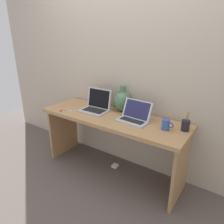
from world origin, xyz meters
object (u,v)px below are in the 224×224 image
coffee_mug (166,125)px  scissors (63,111)px  pen_cup (186,125)px  power_brick (115,166)px  laptop_left (96,105)px  laptop_right (135,115)px  green_vase (123,101)px

coffee_mug → scissors: (-1.18, -0.19, -0.05)m
coffee_mug → pen_cup: bearing=28.1°
scissors → power_brick: bearing=25.6°
laptop_left → scissors: bearing=-142.5°
coffee_mug → scissors: coffee_mug is taller
laptop_right → scissors: laptop_right is taller
laptop_right → pen_cup: (0.51, 0.05, -0.00)m
laptop_left → pen_cup: size_ratio=1.84×
coffee_mug → power_brick: coffee_mug is taller
scissors → laptop_left: bearing=37.5°
pen_cup → scissors: pen_cup is taller
green_vase → coffee_mug: green_vase is taller
coffee_mug → pen_cup: pen_cup is taller
green_vase → coffee_mug: size_ratio=2.63×
laptop_right → scissors: (-0.83, -0.22, -0.05)m
laptop_left → green_vase: size_ratio=1.11×
laptop_right → pen_cup: laptop_right is taller
scissors → power_brick: scissors is taller
laptop_left → scissors: laptop_left is taller
laptop_left → pen_cup: laptop_left is taller
green_vase → scissors: green_vase is taller
coffee_mug → pen_cup: (0.16, 0.08, 0.00)m
scissors → power_brick: 0.94m
laptop_left → green_vase: (0.26, 0.16, 0.06)m
scissors → green_vase: bearing=34.9°
coffee_mug → power_brick: (-0.62, 0.08, -0.75)m
coffee_mug → scissors: 1.19m
laptop_right → scissors: bearing=-165.0°
pen_cup → scissors: 1.37m
green_vase → pen_cup: bearing=-9.2°
laptop_left → pen_cup: (1.03, 0.04, -0.01)m
laptop_left → pen_cup: bearing=2.1°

